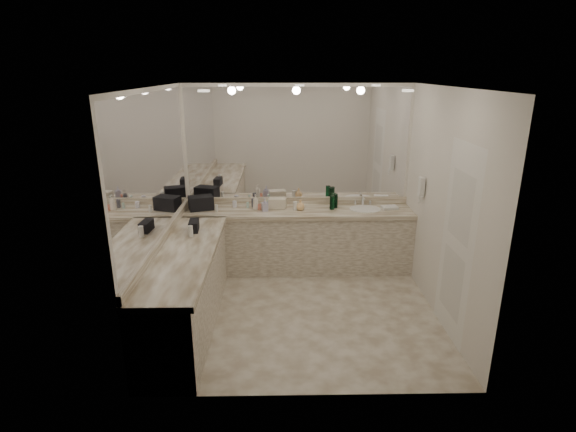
{
  "coord_description": "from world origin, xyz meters",
  "views": [
    {
      "loc": [
        -0.25,
        -4.81,
        2.77
      ],
      "look_at": [
        -0.15,
        0.4,
        1.07
      ],
      "focal_mm": 28.0,
      "sensor_mm": 36.0,
      "label": 1
    }
  ],
  "objects_px": {
    "sink": "(365,210)",
    "hand_towel": "(390,208)",
    "wall_phone": "(421,187)",
    "soap_bottle_a": "(256,202)",
    "black_toiletry_bag": "(201,203)",
    "soap_bottle_c": "(300,205)",
    "soap_bottle_b": "(265,205)",
    "cream_cosmetic_case": "(277,203)"
  },
  "relations": [
    {
      "from": "hand_towel",
      "to": "soap_bottle_a",
      "type": "distance_m",
      "value": 1.89
    },
    {
      "from": "wall_phone",
      "to": "hand_towel",
      "type": "bearing_deg",
      "value": 116.76
    },
    {
      "from": "sink",
      "to": "wall_phone",
      "type": "height_order",
      "value": "wall_phone"
    },
    {
      "from": "wall_phone",
      "to": "cream_cosmetic_case",
      "type": "xyz_separation_m",
      "value": [
        -1.84,
        0.57,
        -0.38
      ]
    },
    {
      "from": "cream_cosmetic_case",
      "to": "hand_towel",
      "type": "relative_size",
      "value": 1.12
    },
    {
      "from": "black_toiletry_bag",
      "to": "soap_bottle_b",
      "type": "xyz_separation_m",
      "value": [
        0.89,
        -0.08,
        -0.0
      ]
    },
    {
      "from": "soap_bottle_a",
      "to": "soap_bottle_c",
      "type": "distance_m",
      "value": 0.63
    },
    {
      "from": "soap_bottle_c",
      "to": "hand_towel",
      "type": "bearing_deg",
      "value": 1.63
    },
    {
      "from": "black_toiletry_bag",
      "to": "soap_bottle_c",
      "type": "bearing_deg",
      "value": -1.82
    },
    {
      "from": "soap_bottle_a",
      "to": "black_toiletry_bag",
      "type": "bearing_deg",
      "value": 179.71
    },
    {
      "from": "wall_phone",
      "to": "black_toiletry_bag",
      "type": "xyz_separation_m",
      "value": [
        -2.91,
        0.52,
        -0.36
      ]
    },
    {
      "from": "sink",
      "to": "hand_towel",
      "type": "relative_size",
      "value": 2.02
    },
    {
      "from": "wall_phone",
      "to": "black_toiletry_bag",
      "type": "height_order",
      "value": "wall_phone"
    },
    {
      "from": "wall_phone",
      "to": "hand_towel",
      "type": "height_order",
      "value": "wall_phone"
    },
    {
      "from": "hand_towel",
      "to": "black_toiletry_bag",
      "type": "bearing_deg",
      "value": 179.82
    },
    {
      "from": "sink",
      "to": "soap_bottle_c",
      "type": "height_order",
      "value": "soap_bottle_c"
    },
    {
      "from": "wall_phone",
      "to": "hand_towel",
      "type": "xyz_separation_m",
      "value": [
        -0.26,
        0.51,
        -0.43
      ]
    },
    {
      "from": "sink",
      "to": "soap_bottle_a",
      "type": "height_order",
      "value": "soap_bottle_a"
    },
    {
      "from": "sink",
      "to": "wall_phone",
      "type": "relative_size",
      "value": 1.83
    },
    {
      "from": "cream_cosmetic_case",
      "to": "hand_towel",
      "type": "xyz_separation_m",
      "value": [
        1.59,
        -0.06,
        -0.05
      ]
    },
    {
      "from": "soap_bottle_b",
      "to": "soap_bottle_a",
      "type": "bearing_deg",
      "value": 150.43
    },
    {
      "from": "wall_phone",
      "to": "cream_cosmetic_case",
      "type": "height_order",
      "value": "wall_phone"
    },
    {
      "from": "soap_bottle_a",
      "to": "soap_bottle_c",
      "type": "height_order",
      "value": "soap_bottle_a"
    },
    {
      "from": "wall_phone",
      "to": "soap_bottle_a",
      "type": "xyz_separation_m",
      "value": [
        -2.15,
        0.52,
        -0.34
      ]
    },
    {
      "from": "soap_bottle_a",
      "to": "wall_phone",
      "type": "bearing_deg",
      "value": -13.52
    },
    {
      "from": "soap_bottle_a",
      "to": "cream_cosmetic_case",
      "type": "bearing_deg",
      "value": 10.57
    },
    {
      "from": "sink",
      "to": "soap_bottle_b",
      "type": "distance_m",
      "value": 1.41
    },
    {
      "from": "black_toiletry_bag",
      "to": "soap_bottle_a",
      "type": "xyz_separation_m",
      "value": [
        0.76,
        -0.0,
        0.01
      ]
    },
    {
      "from": "sink",
      "to": "black_toiletry_bag",
      "type": "relative_size",
      "value": 1.33
    },
    {
      "from": "soap_bottle_b",
      "to": "hand_towel",
      "type": "bearing_deg",
      "value": 2.26
    },
    {
      "from": "cream_cosmetic_case",
      "to": "soap_bottle_a",
      "type": "distance_m",
      "value": 0.31
    },
    {
      "from": "black_toiletry_bag",
      "to": "soap_bottle_a",
      "type": "bearing_deg",
      "value": -0.29
    },
    {
      "from": "black_toiletry_bag",
      "to": "soap_bottle_b",
      "type": "bearing_deg",
      "value": -4.97
    },
    {
      "from": "soap_bottle_c",
      "to": "sink",
      "type": "bearing_deg",
      "value": 1.52
    },
    {
      "from": "cream_cosmetic_case",
      "to": "hand_towel",
      "type": "bearing_deg",
      "value": 6.11
    },
    {
      "from": "wall_phone",
      "to": "hand_towel",
      "type": "relative_size",
      "value": 1.1
    },
    {
      "from": "soap_bottle_c",
      "to": "soap_bottle_b",
      "type": "bearing_deg",
      "value": -176.13
    },
    {
      "from": "black_toiletry_bag",
      "to": "cream_cosmetic_case",
      "type": "xyz_separation_m",
      "value": [
        1.07,
        0.05,
        -0.02
      ]
    },
    {
      "from": "wall_phone",
      "to": "black_toiletry_bag",
      "type": "distance_m",
      "value": 2.98
    },
    {
      "from": "black_toiletry_bag",
      "to": "soap_bottle_a",
      "type": "height_order",
      "value": "soap_bottle_a"
    },
    {
      "from": "sink",
      "to": "hand_towel",
      "type": "xyz_separation_m",
      "value": [
        0.35,
        0.01,
        0.02
      ]
    },
    {
      "from": "soap_bottle_a",
      "to": "soap_bottle_b",
      "type": "relative_size",
      "value": 1.2
    }
  ]
}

